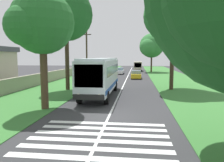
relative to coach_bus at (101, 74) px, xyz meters
name	(u,v)px	position (x,y,z in m)	size (l,w,h in m)	color
ground	(109,116)	(-7.62, -1.80, -2.15)	(160.00, 160.00, 0.00)	#333335
grass_verge_left	(63,85)	(7.38, 6.40, -2.13)	(120.00, 8.00, 0.04)	#387533
grass_verge_right	(187,87)	(7.38, -10.00, -2.13)	(120.00, 8.00, 0.04)	#387533
centre_line	(123,86)	(7.38, -1.80, -2.14)	(110.00, 0.16, 0.01)	silver
coach_bus	(101,74)	(0.00, 0.00, 0.00)	(11.16, 2.62, 3.73)	silver
zebra_crossing	(97,141)	(-11.86, -1.80, -2.14)	(5.85, 6.80, 0.01)	silver
trailing_car_0	(136,75)	(17.92, -3.47, -1.48)	(4.30, 1.78, 1.43)	gold
trailing_car_1	(120,71)	(27.63, 0.26, -1.48)	(4.30, 1.78, 1.43)	silver
trailing_minibus_0	(138,65)	(39.08, -3.82, -0.60)	(6.00, 2.14, 2.53)	#BFB299
roadside_tree_left_0	(65,16)	(3.33, 4.65, 6.38)	(6.93, 6.03, 11.66)	#3D2D1E
roadside_tree_left_2	(41,24)	(-6.07, 3.32, 4.05)	(5.28, 4.58, 8.59)	#4C3826
roadside_tree_right_0	(151,46)	(34.71, -6.99, 4.31)	(7.31, 6.05, 9.61)	#3D2D1E
roadside_tree_right_2	(171,16)	(4.81, -7.42, 6.34)	(8.43, 6.81, 12.03)	#3D2D1E
utility_pole	(87,56)	(10.22, 3.73, 1.85)	(0.24, 1.40, 7.64)	#473828
roadside_wall	(53,76)	(12.38, 9.80, -1.33)	(70.00, 0.40, 1.56)	#9E937F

